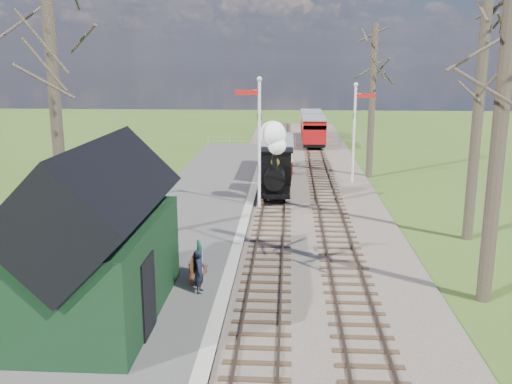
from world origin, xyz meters
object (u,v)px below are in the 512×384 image
(semaphore_far, at_px, (356,126))
(red_carriage_b, at_px, (311,123))
(coach, at_px, (278,154))
(sign_board, at_px, (200,261))
(person, at_px, (200,271))
(station_shed, at_px, (100,242))
(semaphore_near, at_px, (258,134))
(locomotive, at_px, (275,164))
(red_carriage_a, at_px, (314,131))
(bench, at_px, (196,268))

(semaphore_far, xyz_separation_m, red_carriage_b, (-1.77, 18.94, -1.98))
(coach, relative_size, red_carriage_b, 1.37)
(sign_board, relative_size, person, 0.88)
(coach, distance_m, red_carriage_b, 17.23)
(station_shed, height_order, person, station_shed)
(station_shed, relative_size, semaphore_near, 1.01)
(semaphore_near, height_order, sign_board, semaphore_near)
(locomotive, bearing_deg, red_carriage_a, 81.55)
(semaphore_near, height_order, red_carriage_a, semaphore_near)
(semaphore_near, relative_size, bench, 4.72)
(bench, bearing_deg, semaphore_near, 81.27)
(semaphore_near, distance_m, semaphore_far, 7.91)
(locomotive, xyz_separation_m, coach, (0.01, 6.06, -0.49))
(sign_board, bearing_deg, bench, -140.27)
(semaphore_far, height_order, red_carriage_a, semaphore_far)
(semaphore_near, height_order, semaphore_far, semaphore_near)
(sign_board, xyz_separation_m, person, (0.17, -1.12, 0.08))
(red_carriage_a, xyz_separation_m, bench, (-4.80, -28.79, -0.82))
(semaphore_near, height_order, coach, semaphore_near)
(coach, height_order, sign_board, coach)
(station_shed, bearing_deg, semaphore_far, 64.28)
(red_carriage_b, relative_size, sign_board, 4.02)
(coach, relative_size, person, 4.82)
(locomotive, xyz_separation_m, red_carriage_a, (2.61, 17.59, -0.48))
(red_carriage_b, bearing_deg, station_shed, -100.58)
(semaphore_far, distance_m, bench, 16.93)
(semaphore_far, distance_m, person, 17.71)
(semaphore_far, xyz_separation_m, sign_board, (-6.46, -15.25, -2.58))
(locomotive, distance_m, sign_board, 11.34)
(semaphore_far, bearing_deg, bench, -113.20)
(red_carriage_a, relative_size, red_carriage_b, 1.00)
(bench, bearing_deg, locomotive, 78.92)
(sign_board, bearing_deg, coach, 83.07)
(red_carriage_a, height_order, bench, red_carriage_a)
(red_carriage_a, bearing_deg, coach, -102.70)
(semaphore_near, height_order, red_carriage_b, semaphore_near)
(semaphore_far, relative_size, locomotive, 1.44)
(coach, bearing_deg, station_shed, -102.18)
(semaphore_far, xyz_separation_m, red_carriage_a, (-1.77, 13.44, -1.98))
(locomotive, height_order, red_carriage_a, locomotive)
(coach, bearing_deg, semaphore_near, -95.56)
(station_shed, distance_m, sign_board, 3.83)
(locomotive, distance_m, bench, 11.48)
(semaphore_near, distance_m, sign_board, 9.77)
(bench, distance_m, person, 1.10)
(person, bearing_deg, locomotive, -4.54)
(person, bearing_deg, coach, -1.67)
(red_carriage_b, bearing_deg, coach, -98.68)
(semaphore_near, distance_m, locomotive, 2.67)
(locomotive, relative_size, person, 3.01)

